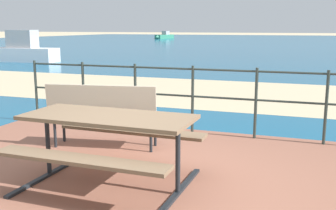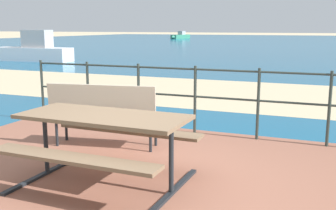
{
  "view_description": "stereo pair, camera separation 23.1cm",
  "coord_description": "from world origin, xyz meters",
  "px_view_note": "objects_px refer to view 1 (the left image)",
  "views": [
    {
      "loc": [
        1.72,
        -3.64,
        1.72
      ],
      "look_at": [
        -0.07,
        1.44,
        0.68
      ],
      "focal_mm": 43.26,
      "sensor_mm": 36.0,
      "label": 1
    },
    {
      "loc": [
        1.93,
        -3.56,
        1.72
      ],
      "look_at": [
        -0.07,
        1.44,
        0.68
      ],
      "focal_mm": 43.26,
      "sensor_mm": 36.0,
      "label": 2
    }
  ],
  "objects_px": {
    "boat_near": "(164,36)",
    "boat_far": "(17,51)",
    "picnic_table": "(108,131)",
    "park_bench": "(103,111)"
  },
  "relations": [
    {
      "from": "boat_near",
      "to": "boat_far",
      "type": "bearing_deg",
      "value": 15.38
    },
    {
      "from": "picnic_table",
      "to": "boat_near",
      "type": "relative_size",
      "value": 0.34
    },
    {
      "from": "picnic_table",
      "to": "park_bench",
      "type": "relative_size",
      "value": 1.14
    },
    {
      "from": "picnic_table",
      "to": "boat_near",
      "type": "height_order",
      "value": "boat_near"
    },
    {
      "from": "park_bench",
      "to": "boat_far",
      "type": "relative_size",
      "value": 0.34
    },
    {
      "from": "picnic_table",
      "to": "boat_far",
      "type": "bearing_deg",
      "value": 133.41
    },
    {
      "from": "park_bench",
      "to": "boat_near",
      "type": "xyz_separation_m",
      "value": [
        -18.15,
        52.59,
        -0.21
      ]
    },
    {
      "from": "boat_near",
      "to": "boat_far",
      "type": "height_order",
      "value": "boat_far"
    },
    {
      "from": "picnic_table",
      "to": "boat_far",
      "type": "height_order",
      "value": "boat_far"
    },
    {
      "from": "picnic_table",
      "to": "boat_near",
      "type": "bearing_deg",
      "value": 110.23
    }
  ]
}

